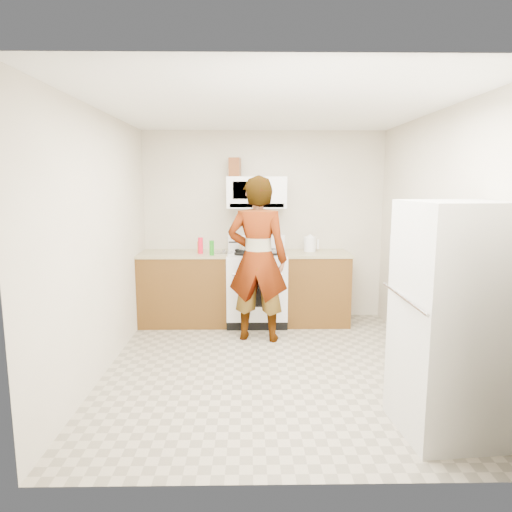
{
  "coord_description": "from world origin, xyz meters",
  "views": [
    {
      "loc": [
        -0.2,
        -4.32,
        1.83
      ],
      "look_at": [
        -0.12,
        0.55,
        1.04
      ],
      "focal_mm": 32.0,
      "sensor_mm": 36.0,
      "label": 1
    }
  ],
  "objects_px": {
    "fridge": "(453,320)",
    "microwave": "(257,192)",
    "person": "(258,259)",
    "saucepan": "(246,245)",
    "gas_range": "(257,286)",
    "kettle": "(310,244)"
  },
  "relations": [
    {
      "from": "fridge",
      "to": "microwave",
      "type": "bearing_deg",
      "value": 110.79
    },
    {
      "from": "microwave",
      "to": "person",
      "type": "height_order",
      "value": "person"
    },
    {
      "from": "person",
      "to": "saucepan",
      "type": "distance_m",
      "value": 0.8
    },
    {
      "from": "fridge",
      "to": "saucepan",
      "type": "xyz_separation_m",
      "value": [
        -1.5,
        2.82,
        0.16
      ]
    },
    {
      "from": "gas_range",
      "to": "kettle",
      "type": "relative_size",
      "value": 6.01
    },
    {
      "from": "person",
      "to": "saucepan",
      "type": "bearing_deg",
      "value": -70.89
    },
    {
      "from": "gas_range",
      "to": "saucepan",
      "type": "height_order",
      "value": "gas_range"
    },
    {
      "from": "gas_range",
      "to": "person",
      "type": "xyz_separation_m",
      "value": [
        -0.0,
        -0.65,
        0.47
      ]
    },
    {
      "from": "microwave",
      "to": "saucepan",
      "type": "height_order",
      "value": "microwave"
    },
    {
      "from": "microwave",
      "to": "person",
      "type": "relative_size",
      "value": 0.4
    },
    {
      "from": "kettle",
      "to": "person",
      "type": "bearing_deg",
      "value": -125.8
    },
    {
      "from": "person",
      "to": "fridge",
      "type": "height_order",
      "value": "person"
    },
    {
      "from": "person",
      "to": "saucepan",
      "type": "xyz_separation_m",
      "value": [
        -0.13,
        0.78,
        0.06
      ]
    },
    {
      "from": "microwave",
      "to": "kettle",
      "type": "height_order",
      "value": "microwave"
    },
    {
      "from": "gas_range",
      "to": "kettle",
      "type": "height_order",
      "value": "gas_range"
    },
    {
      "from": "person",
      "to": "microwave",
      "type": "bearing_deg",
      "value": -80.49
    },
    {
      "from": "saucepan",
      "to": "person",
      "type": "bearing_deg",
      "value": -80.49
    },
    {
      "from": "gas_range",
      "to": "microwave",
      "type": "distance_m",
      "value": 1.22
    },
    {
      "from": "kettle",
      "to": "gas_range",
      "type": "bearing_deg",
      "value": -165.04
    },
    {
      "from": "gas_range",
      "to": "fridge",
      "type": "distance_m",
      "value": 3.03
    },
    {
      "from": "microwave",
      "to": "kettle",
      "type": "xyz_separation_m",
      "value": [
        0.7,
        -0.04,
        -0.67
      ]
    },
    {
      "from": "gas_range",
      "to": "fridge",
      "type": "relative_size",
      "value": 0.66
    }
  ]
}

